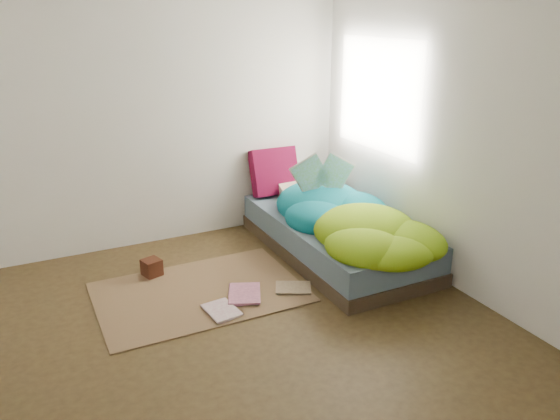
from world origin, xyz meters
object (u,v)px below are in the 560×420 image
object	(u,v)px
floor_book_a	(209,315)
wooden_box	(152,267)
pillow_magenta	(274,172)
bed	(335,236)
open_book	(323,163)
floor_book_b	(228,295)

from	to	relation	value
floor_book_a	wooden_box	bearing A→B (deg)	97.31
pillow_magenta	floor_book_a	bearing A→B (deg)	-129.05
wooden_box	pillow_magenta	bearing A→B (deg)	23.00
bed	pillow_magenta	distance (m)	1.01
open_book	floor_book_b	world-z (taller)	open_book
pillow_magenta	floor_book_a	size ratio (longest dim) A/B	1.63
pillow_magenta	wooden_box	size ratio (longest dim) A/B	3.36
pillow_magenta	floor_book_a	xyz separation A→B (m)	(-1.25, -1.46, -0.55)
bed	floor_book_a	size ratio (longest dim) A/B	6.83
wooden_box	open_book	bearing A→B (deg)	-4.00
bed	floor_book_a	xyz separation A→B (m)	(-1.43, -0.55, -0.15)
open_book	floor_book_a	distance (m)	1.76
pillow_magenta	floor_book_a	distance (m)	2.00
wooden_box	floor_book_a	size ratio (longest dim) A/B	0.48
wooden_box	floor_book_a	distance (m)	0.87
bed	floor_book_a	distance (m)	1.54
wooden_box	floor_book_b	bearing A→B (deg)	-55.05
open_book	pillow_magenta	bearing A→B (deg)	115.12
bed	open_book	distance (m)	0.68
wooden_box	bed	bearing A→B (deg)	-10.02
pillow_magenta	open_book	distance (m)	0.78
wooden_box	floor_book_a	bearing A→B (deg)	-76.19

